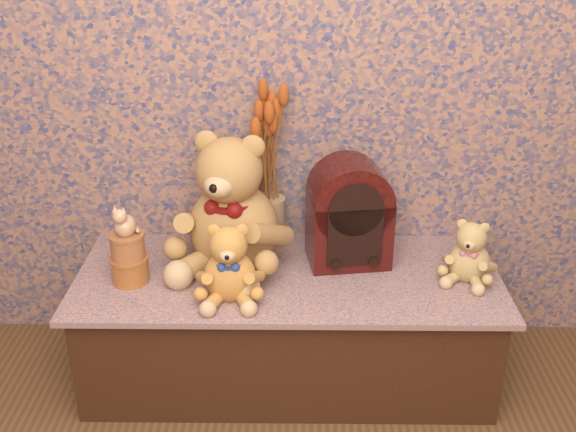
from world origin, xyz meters
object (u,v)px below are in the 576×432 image
Objects in this scene: teddy_large at (233,195)px; ceramic_vase at (269,223)px; teddy_small at (471,247)px; cathedral_radio at (349,212)px; teddy_medium at (229,258)px; biscuit_tin_lower at (130,270)px; cat_figurine at (124,219)px.

teddy_large reaches higher than ceramic_vase.
cathedral_radio is (-0.39, 0.12, 0.07)m from teddy_small.
ceramic_vase is (-0.28, 0.10, -0.09)m from cathedral_radio.
teddy_large is 1.86× the size of teddy_medium.
cathedral_radio is 1.95× the size of ceramic_vase.
ceramic_vase reaches higher than biscuit_tin_lower.
biscuit_tin_lower is (-0.73, -0.15, -0.14)m from cathedral_radio.
cat_figurine reaches higher than teddy_small.
ceramic_vase is 1.60× the size of biscuit_tin_lower.
teddy_small is 1.12m from biscuit_tin_lower.
teddy_small is 0.61× the size of cathedral_radio.
teddy_large is 1.36× the size of cathedral_radio.
teddy_large reaches higher than teddy_small.
teddy_medium is 0.79m from teddy_small.
teddy_large is 0.25m from teddy_medium.
cathedral_radio is 3.12× the size of biscuit_tin_lower.
teddy_small is at bearing 7.28° from teddy_medium.
biscuit_tin_lower is (-0.45, -0.25, -0.05)m from ceramic_vase.
teddy_large reaches higher than cathedral_radio.
cathedral_radio is 0.76m from biscuit_tin_lower.
ceramic_vase is at bearing 70.10° from teddy_medium.
cathedral_radio reaches higher than ceramic_vase.
teddy_large is 0.42m from biscuit_tin_lower.
cat_figurine is (-0.34, 0.09, 0.09)m from teddy_medium.
teddy_medium is (0.00, -0.22, -0.12)m from teddy_large.
cathedral_radio is at bearing 25.36° from cat_figurine.
teddy_medium is 0.36m from ceramic_vase.
teddy_medium is 1.20× the size of teddy_small.
cathedral_radio is at bearing 19.09° from teddy_large.
teddy_large reaches higher than cat_figurine.
biscuit_tin_lower is 1.06× the size of cat_figurine.
teddy_small is 1.19× the size of ceramic_vase.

